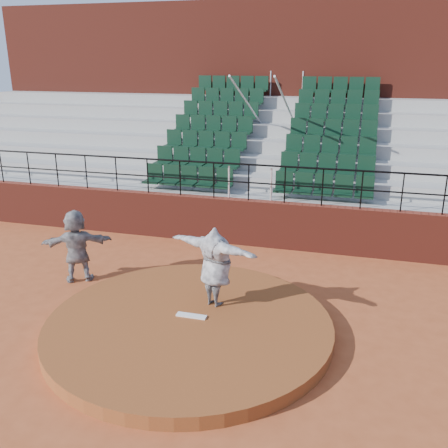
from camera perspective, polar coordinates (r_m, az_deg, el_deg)
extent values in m
plane|color=#AD4F27|center=(9.91, -4.00, -12.16)|extent=(90.00, 90.00, 0.00)
cylinder|color=brown|center=(9.84, -4.02, -11.53)|extent=(5.50, 5.50, 0.25)
cube|color=white|center=(9.90, -3.74, -10.42)|extent=(0.60, 0.15, 0.03)
cube|color=maroon|center=(14.04, 2.76, 0.19)|extent=(24.00, 0.30, 1.30)
cylinder|color=black|center=(13.62, 2.86, 6.80)|extent=(24.00, 0.05, 0.05)
cylinder|color=black|center=(13.73, 2.83, 4.75)|extent=(24.00, 0.04, 0.04)
cylinder|color=black|center=(17.31, -24.09, 6.03)|extent=(0.04, 0.04, 1.00)
cylinder|color=black|center=(16.69, -21.42, 5.96)|extent=(0.04, 0.04, 1.00)
cylinder|color=black|center=(16.12, -18.55, 5.87)|extent=(0.04, 0.04, 1.00)
cylinder|color=black|center=(15.58, -15.48, 5.76)|extent=(0.04, 0.04, 1.00)
cylinder|color=black|center=(15.10, -12.20, 5.62)|extent=(0.04, 0.04, 1.00)
cylinder|color=black|center=(14.67, -8.72, 5.45)|extent=(0.04, 0.04, 1.00)
cylinder|color=black|center=(14.29, -5.04, 5.25)|extent=(0.04, 0.04, 1.00)
cylinder|color=black|center=(13.97, -1.18, 5.02)|extent=(0.04, 0.04, 1.00)
cylinder|color=black|center=(13.73, 2.83, 4.75)|extent=(0.04, 0.04, 1.00)
cylinder|color=black|center=(13.55, 6.97, 4.46)|extent=(0.04, 0.04, 1.00)
cylinder|color=black|center=(13.44, 11.19, 4.13)|extent=(0.04, 0.04, 1.00)
cylinder|color=black|center=(13.40, 15.45, 3.77)|extent=(0.04, 0.04, 1.00)
cylinder|color=black|center=(13.45, 19.71, 3.40)|extent=(0.04, 0.04, 1.00)
cylinder|color=black|center=(13.56, 23.91, 3.01)|extent=(0.04, 0.04, 1.00)
cube|color=#9C9C97|center=(14.57, 3.27, 0.87)|extent=(24.00, 0.85, 1.30)
cube|color=black|center=(14.85, -4.14, 5.22)|extent=(2.75, 0.48, 0.72)
cube|color=black|center=(14.04, 11.26, 4.14)|extent=(2.75, 0.48, 0.72)
cube|color=#9C9C97|center=(15.31, 3.97, 2.50)|extent=(24.00, 0.85, 1.70)
cube|color=black|center=(15.55, -3.12, 7.34)|extent=(2.75, 0.48, 0.72)
cube|color=black|center=(14.78, 11.65, 6.41)|extent=(2.75, 0.48, 0.72)
cube|color=#9C9C97|center=(16.07, 4.62, 3.98)|extent=(24.00, 0.85, 2.10)
cube|color=black|center=(16.27, -2.17, 9.28)|extent=(2.75, 0.48, 0.72)
cube|color=black|center=(15.54, 11.99, 8.47)|extent=(2.75, 0.48, 0.72)
cube|color=#9C9C97|center=(16.83, 5.20, 5.33)|extent=(24.00, 0.85, 2.50)
cube|color=black|center=(17.02, -1.30, 11.05)|extent=(2.75, 0.48, 0.72)
cube|color=black|center=(16.32, 12.31, 10.33)|extent=(2.75, 0.48, 0.72)
cube|color=#9C9C97|center=(17.61, 5.74, 6.56)|extent=(24.00, 0.85, 2.90)
cube|color=black|center=(17.78, -0.49, 12.67)|extent=(2.75, 0.48, 0.72)
cube|color=black|center=(17.12, 12.61, 12.02)|extent=(2.75, 0.48, 0.72)
cube|color=#9C9C97|center=(18.39, 6.23, 7.68)|extent=(24.00, 0.85, 3.30)
cube|color=black|center=(18.56, 0.26, 14.15)|extent=(2.75, 0.48, 0.72)
cube|color=black|center=(17.93, 12.88, 13.55)|extent=(2.75, 0.48, 0.72)
cube|color=#9C9C97|center=(19.18, 6.69, 8.71)|extent=(24.00, 0.85, 3.70)
cube|color=black|center=(19.36, 0.95, 15.50)|extent=(2.75, 0.48, 0.72)
cube|color=black|center=(18.75, 13.13, 14.96)|extent=(2.75, 0.48, 0.72)
cylinder|color=silver|center=(16.60, 3.33, 12.72)|extent=(0.06, 5.97, 2.46)
cylinder|color=silver|center=(16.39, 7.53, 12.52)|extent=(0.06, 5.97, 2.46)
cube|color=maroon|center=(20.87, 7.75, 14.15)|extent=(24.00, 3.00, 7.10)
imported|color=black|center=(10.00, -1.00, -4.88)|extent=(2.11, 1.23, 1.66)
imported|color=black|center=(12.16, -16.49, -2.40)|extent=(1.67, 1.19, 1.74)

